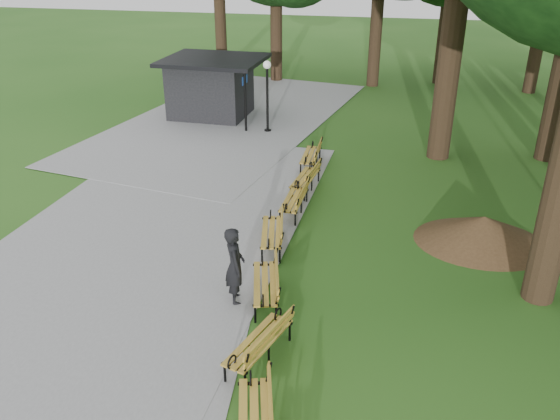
% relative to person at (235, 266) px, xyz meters
% --- Properties ---
extents(ground, '(100.00, 100.00, 0.00)m').
position_rel_person_xyz_m(ground, '(0.67, -0.64, -0.91)').
color(ground, '#265819').
rests_on(ground, ground).
extents(path, '(12.00, 38.00, 0.06)m').
position_rel_person_xyz_m(path, '(-3.33, 2.36, -0.88)').
color(path, gray).
rests_on(path, ground).
extents(person, '(0.65, 0.78, 1.83)m').
position_rel_person_xyz_m(person, '(0.00, 0.00, 0.00)').
color(person, black).
rests_on(person, ground).
extents(kiosk, '(4.32, 3.79, 2.62)m').
position_rel_person_xyz_m(kiosk, '(-5.09, 13.70, 0.40)').
color(kiosk, black).
rests_on(kiosk, ground).
extents(lamp_post, '(0.32, 0.32, 2.91)m').
position_rel_person_xyz_m(lamp_post, '(-2.10, 11.99, 1.20)').
color(lamp_post, black).
rests_on(lamp_post, ground).
extents(dirt_mound, '(2.93, 2.93, 0.77)m').
position_rel_person_xyz_m(dirt_mound, '(5.61, 3.96, -0.53)').
color(dirt_mound, '#47301C').
rests_on(dirt_mound, ground).
extents(bench_1, '(1.11, 2.00, 0.88)m').
position_rel_person_xyz_m(bench_1, '(1.38, -3.71, -0.47)').
color(bench_1, '#B48929').
rests_on(bench_1, ground).
extents(bench_2, '(1.19, 2.00, 0.88)m').
position_rel_person_xyz_m(bench_2, '(0.98, -1.83, -0.47)').
color(bench_2, '#B48929').
rests_on(bench_2, ground).
extents(bench_3, '(1.09, 2.00, 0.88)m').
position_rel_person_xyz_m(bench_3, '(0.63, 0.16, -0.47)').
color(bench_3, '#B48929').
rests_on(bench_3, ground).
extents(bench_4, '(1.00, 1.99, 0.88)m').
position_rel_person_xyz_m(bench_4, '(0.23, 2.56, -0.47)').
color(bench_4, '#B48929').
rests_on(bench_4, ground).
extents(bench_5, '(0.69, 1.91, 0.88)m').
position_rel_person_xyz_m(bench_5, '(0.42, 4.65, -0.47)').
color(bench_5, '#B48929').
rests_on(bench_5, ground).
extents(bench_6, '(0.85, 1.96, 0.88)m').
position_rel_person_xyz_m(bench_6, '(0.46, 6.33, -0.47)').
color(bench_6, '#B48929').
rests_on(bench_6, ground).
extents(bench_7, '(0.67, 1.91, 0.88)m').
position_rel_person_xyz_m(bench_7, '(0.28, 8.43, -0.47)').
color(bench_7, '#B48929').
rests_on(bench_7, ground).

